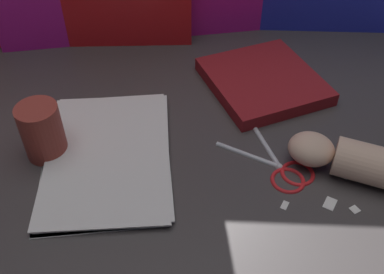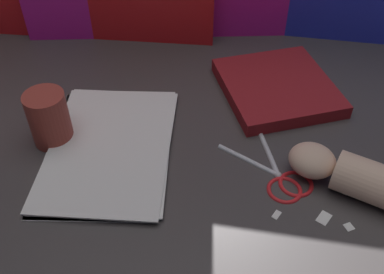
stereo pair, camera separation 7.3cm
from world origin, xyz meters
name	(u,v)px [view 1 (the left image)]	position (x,y,z in m)	size (l,w,h in m)	color
ground_plane	(176,144)	(0.00, 0.00, 0.00)	(6.00, 6.00, 0.00)	#3D3838
paper_stack	(106,155)	(-0.12, -0.02, 0.01)	(0.23, 0.33, 0.01)	white
book_closed	(263,81)	(0.20, 0.15, 0.01)	(0.26, 0.27, 0.03)	maroon
scissors	(282,167)	(0.17, -0.08, 0.00)	(0.17, 0.18, 0.01)	silver
hand_forearm	(383,168)	(0.32, -0.13, 0.03)	(0.29, 0.21, 0.07)	beige
paper_scrap_near	(330,203)	(0.23, -0.17, 0.00)	(0.03, 0.03, 0.00)	white
paper_scrap_mid	(345,175)	(0.27, -0.11, 0.00)	(0.02, 0.02, 0.00)	white
paper_scrap_far	(285,205)	(0.16, -0.16, 0.00)	(0.02, 0.02, 0.00)	white
paper_scrap_side	(355,209)	(0.26, -0.18, 0.00)	(0.02, 0.02, 0.00)	white
mug	(42,131)	(-0.23, 0.01, 0.05)	(0.07, 0.07, 0.10)	#99382D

